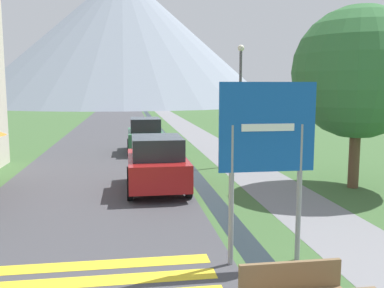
# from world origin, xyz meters

# --- Properties ---
(ground_plane) EXTENTS (160.00, 160.00, 0.00)m
(ground_plane) POSITION_xyz_m (0.00, 20.00, 0.00)
(ground_plane) COLOR #3D6033
(road) EXTENTS (6.40, 60.00, 0.01)m
(road) POSITION_xyz_m (-2.50, 30.00, 0.00)
(road) COLOR #424247
(road) RESTS_ON ground_plane
(footpath) EXTENTS (2.20, 60.00, 0.01)m
(footpath) POSITION_xyz_m (3.60, 30.00, 0.00)
(footpath) COLOR slate
(footpath) RESTS_ON ground_plane
(drainage_channel) EXTENTS (0.60, 60.00, 0.00)m
(drainage_channel) POSITION_xyz_m (1.20, 30.00, 0.00)
(drainage_channel) COLOR black
(drainage_channel) RESTS_ON ground_plane
(crosswalk_marking) EXTENTS (5.44, 1.84, 0.01)m
(crosswalk_marking) POSITION_xyz_m (-2.50, 3.33, 0.01)
(crosswalk_marking) COLOR yellow
(crosswalk_marking) RESTS_ON ground_plane
(mountain_distant) EXTENTS (61.15, 61.15, 26.81)m
(mountain_distant) POSITION_xyz_m (-1.79, 86.89, 13.40)
(mountain_distant) COLOR gray
(mountain_distant) RESTS_ON ground_plane
(road_sign) EXTENTS (1.87, 0.11, 3.52)m
(road_sign) POSITION_xyz_m (1.27, 3.67, 2.34)
(road_sign) COLOR gray
(road_sign) RESTS_ON ground_plane
(parked_car_near) EXTENTS (1.98, 3.82, 1.82)m
(parked_car_near) POSITION_xyz_m (-0.40, 9.90, 0.91)
(parked_car_near) COLOR #A31919
(parked_car_near) RESTS_ON ground_plane
(parked_car_far) EXTENTS (1.87, 3.82, 1.82)m
(parked_car_far) POSITION_xyz_m (-0.42, 18.33, 0.91)
(parked_car_far) COLOR #28663D
(parked_car_far) RESTS_ON ground_plane
(streetlamp) EXTENTS (0.28, 0.28, 5.20)m
(streetlamp) POSITION_xyz_m (3.49, 13.89, 3.08)
(streetlamp) COLOR #515156
(streetlamp) RESTS_ON ground_plane
(tree_by_path) EXTENTS (4.39, 4.39, 6.10)m
(tree_by_path) POSITION_xyz_m (6.28, 9.31, 3.89)
(tree_by_path) COLOR brown
(tree_by_path) RESTS_ON ground_plane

